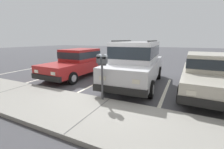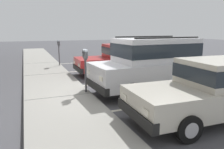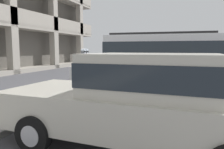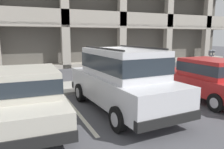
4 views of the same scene
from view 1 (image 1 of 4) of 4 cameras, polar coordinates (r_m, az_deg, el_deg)
name	(u,v)px [view 1 (image 1 of 4)]	position (r m, az deg, el deg)	size (l,w,h in m)	color
ground_plane	(112,101)	(5.36, 0.16, -10.10)	(80.00, 80.00, 0.10)	#4C4C51
sidewalk	(92,114)	(4.29, -7.61, -14.85)	(40.00, 2.20, 0.12)	#9E9B93
parking_stall_lines	(95,84)	(7.22, -6.33, -3.54)	(12.71, 4.80, 0.01)	silver
silver_suv	(136,61)	(6.98, 9.29, 4.92)	(2.20, 4.88, 2.03)	silver
red_sedan	(207,73)	(6.85, 32.55, 0.57)	(1.94, 4.53, 1.54)	beige
dark_hatchback	(78,62)	(8.80, -12.70, 4.69)	(1.90, 4.51, 1.54)	red
parking_meter_near	(102,66)	(4.78, -3.82, 3.16)	(0.35, 0.12, 1.51)	#47474C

